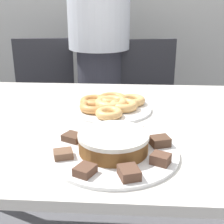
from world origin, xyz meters
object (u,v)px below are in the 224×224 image
at_px(person_standing, 99,42).
at_px(plate_donuts, 111,109).
at_px(office_chair_left, 45,112).
at_px(plate_cake, 113,152).
at_px(office_chair_right, 150,115).
at_px(frosted_cake, 113,142).

bearing_deg(person_standing, plate_donuts, -81.18).
relative_size(office_chair_left, plate_cake, 2.39).
bearing_deg(plate_donuts, office_chair_right, 74.59).
xyz_separation_m(office_chair_left, plate_donuts, (0.50, -0.75, 0.31)).
distance_m(person_standing, plate_donuts, 0.88).
distance_m(office_chair_right, frosted_cake, 1.18).
bearing_deg(office_chair_right, office_chair_left, 166.96).
bearing_deg(plate_donuts, person_standing, 98.82).
height_order(person_standing, plate_donuts, person_standing).
relative_size(plate_cake, plate_donuts, 1.16).
xyz_separation_m(plate_cake, frosted_cake, (0.00, -0.00, 0.03)).
distance_m(office_chair_left, plate_donuts, 0.95).
bearing_deg(office_chair_right, plate_cake, -111.82).
xyz_separation_m(office_chair_right, frosted_cake, (-0.17, -1.12, 0.34)).
bearing_deg(frosted_cake, plate_cake, 90.00).
bearing_deg(person_standing, office_chair_right, -17.99).
bearing_deg(person_standing, plate_cake, -82.36).
relative_size(office_chair_right, frosted_cake, 4.44).
relative_size(plate_cake, frosted_cake, 1.86).
xyz_separation_m(office_chair_right, plate_cake, (-0.17, -1.12, 0.31)).
xyz_separation_m(office_chair_left, frosted_cake, (0.53, -1.12, 0.34)).
bearing_deg(office_chair_right, frosted_cake, -111.82).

